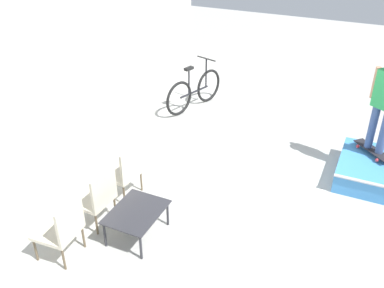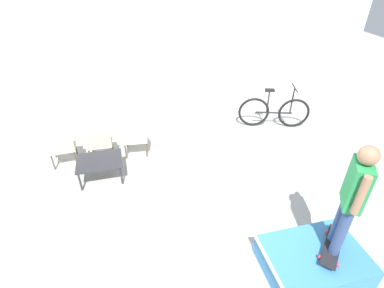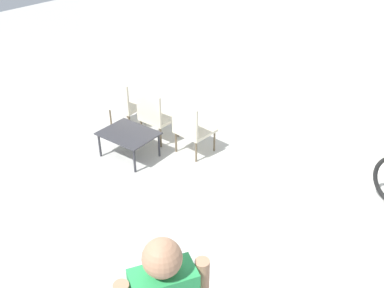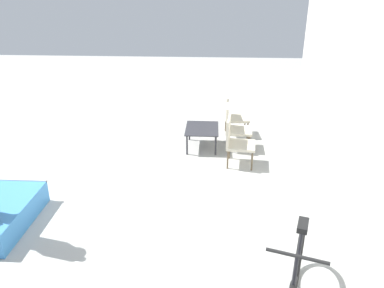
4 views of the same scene
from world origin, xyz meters
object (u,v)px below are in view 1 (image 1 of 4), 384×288
Objects in this scene: skateboard_on_ramp at (373,150)px; bicycle at (194,91)px; patio_chair_right at (125,170)px; skate_ramp_box at (369,169)px; patio_chair_center at (97,196)px; patio_chair_left at (63,227)px; coffee_table at (136,214)px.

skateboard_on_ramp is 0.41× the size of bicycle.
skateboard_on_ramp is 4.20m from patio_chair_right.
patio_chair_center is (-2.89, 3.46, 0.31)m from skate_ramp_box.
patio_chair_right is at bearing 79.33° from skateboard_on_ramp.
bicycle is (4.22, 0.41, -0.08)m from patio_chair_center.
patio_chair_left is 1.00× the size of patio_chair_center.
coffee_table is (-3.13, 2.81, -0.04)m from skateboard_on_ramp.
patio_chair_left is 1.49m from patio_chair_right.
coffee_table is 0.50× the size of bicycle.
patio_chair_left is 1.00× the size of patio_chair_right.
skate_ramp_box is 0.35m from skateboard_on_ramp.
coffee_table is at bearing 47.18° from patio_chair_right.
coffee_table is 0.66m from patio_chair_center.
coffee_table is 0.99m from patio_chair_left.
patio_chair_left is (-3.87, 3.46, 0.06)m from skateboard_on_ramp.
coffee_table reaches higher than skate_ramp_box.
skateboard_on_ramp is at bearing 0.15° from skate_ramp_box.
patio_chair_center reaches higher than skateboard_on_ramp.
bicycle is at bearing 71.07° from skate_ramp_box.
patio_chair_center reaches higher than coffee_table.
skateboard_on_ramp is 0.77× the size of patio_chair_center.
skateboard_on_ramp is at bearing 134.69° from patio_chair_left.
bicycle is at bearing 14.14° from coffee_table.
bicycle reaches higher than patio_chair_center.
skate_ramp_box is at bearing -44.19° from coffee_table.
patio_chair_right reaches higher than skateboard_on_ramp.
skateboard_on_ramp is 5.19m from patio_chair_left.
patio_chair_right is at bearing -178.01° from patio_chair_center.
bicycle reaches higher than patio_chair_left.
skateboard_on_ramp is 4.66m from patio_chair_center.
skate_ramp_box is at bearing 134.86° from skateboard_on_ramp.
patio_chair_left is at bearing 92.96° from skateboard_on_ramp.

